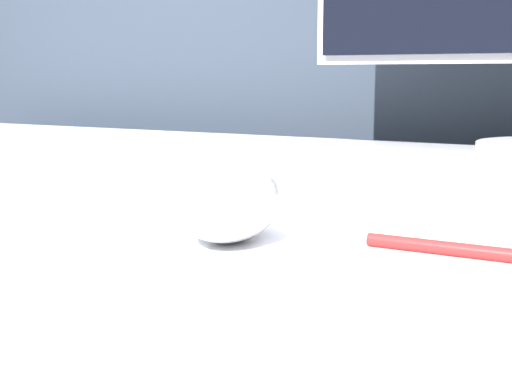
% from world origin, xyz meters
% --- Properties ---
extents(partition_panel, '(5.00, 0.03, 1.44)m').
position_xyz_m(partition_panel, '(0.00, 0.59, 0.72)').
color(partition_panel, '#333D4C').
rests_on(partition_panel, ground_plane).
extents(computer_mouse_near, '(0.08, 0.11, 0.05)m').
position_xyz_m(computer_mouse_near, '(0.06, -0.24, 0.73)').
color(computer_mouse_near, white).
rests_on(computer_mouse_near, desk).
extents(keyboard, '(0.45, 0.13, 0.02)m').
position_xyz_m(keyboard, '(0.02, -0.05, 0.72)').
color(keyboard, silver).
rests_on(keyboard, desk).
extents(pen, '(0.15, 0.01, 0.01)m').
position_xyz_m(pen, '(0.21, -0.21, 0.72)').
color(pen, red).
rests_on(pen, desk).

